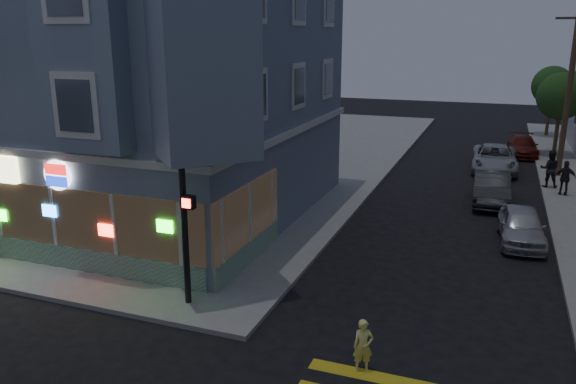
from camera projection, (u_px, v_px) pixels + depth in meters
The scene contains 14 objects.
ground at pixel (101, 359), 13.83m from camera, with size 120.00×120.00×0.00m, color black.
sidewalk_nw at pixel (157, 148), 39.11m from camera, with size 33.00×42.00×0.15m, color gray.
corner_building at pixel (141, 80), 24.19m from camera, with size 14.60×14.60×11.40m.
utility_pole at pixel (569, 91), 30.07m from camera, with size 2.20×0.30×9.00m.
street_tree_near at pixel (561, 96), 35.64m from camera, with size 3.00×3.00×5.30m.
street_tree_far at pixel (552, 86), 42.85m from camera, with size 3.00×3.00×5.30m.
running_child at pixel (363, 346), 13.18m from camera, with size 0.48×0.32×1.32m, color #F6F47D.
pedestrian_a at pixel (550, 169), 28.67m from camera, with size 0.93×0.72×1.91m, color black.
pedestrian_b at pixel (565, 178), 27.24m from camera, with size 0.99×0.41×1.70m, color #28242C.
parked_car_a at pixel (521, 226), 21.41m from camera, with size 1.60×3.98×1.36m, color #B8BBC1.
parked_car_b at pixel (491, 187), 26.49m from camera, with size 1.61×4.60×1.52m, color #313335.
parked_car_c at pixel (523, 146), 36.91m from camera, with size 1.78×4.38×1.27m, color maroon.
parked_car_d at pixel (494, 158), 32.76m from camera, with size 2.48×5.37×1.49m, color #AAAEB5.
traffic_signal at pixel (180, 175), 15.28m from camera, with size 0.66×0.64×5.73m.
Camera 1 is at (8.62, -9.78, 7.72)m, focal length 35.00 mm.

